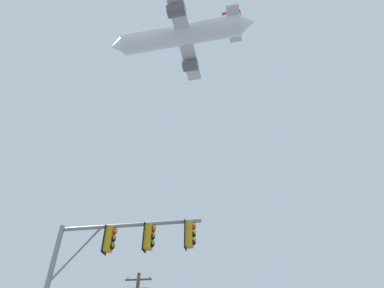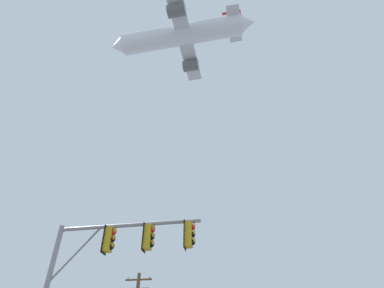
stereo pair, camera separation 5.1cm
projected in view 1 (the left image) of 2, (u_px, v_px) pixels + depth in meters
The scene contains 2 objects.
signal_pole_near at pixel (110, 259), 11.40m from camera, with size 5.68×0.55×6.09m.
airplane at pixel (181, 35), 53.41m from camera, with size 25.13×19.42×6.86m.
Camera 1 is at (1.03, -5.01, 1.21)m, focal length 29.43 mm.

